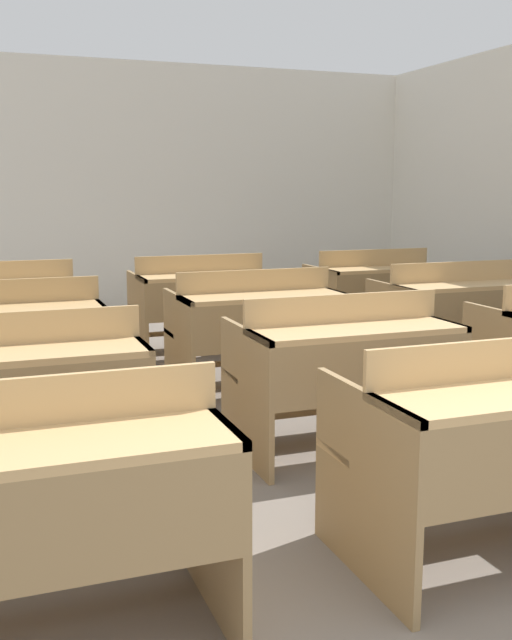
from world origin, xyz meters
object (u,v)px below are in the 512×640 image
(bench_third_left, at_px, (10,342))
(bench_front_left, at_px, (40,504))
(bench_second_center, at_px, (344,367))
(wastepaper_bin, at_px, (450,305))
(bench_back_right, at_px, (375,292))
(bench_second_left, at_px, (21,396))
(bench_third_right, at_px, (455,312))
(bench_front_center, at_px, (498,442))
(bench_third_center, at_px, (256,326))
(bench_back_center, at_px, (201,301))
(bench_back_left, at_px, (1,311))

(bench_third_left, bearing_deg, bench_front_left, -90.43)
(bench_second_center, distance_m, wastepaper_bin, 4.25)
(bench_front_left, height_order, bench_back_right, same)
(bench_second_left, relative_size, bench_third_right, 1.00)
(bench_front_center, relative_size, bench_second_left, 1.00)
(bench_back_right, bearing_deg, bench_third_right, -90.48)
(bench_front_left, distance_m, wastepaper_bin, 6.25)
(bench_second_center, height_order, bench_third_center, same)
(bench_third_center, xyz_separation_m, bench_back_center, (-0.02, 1.23, 0.00))
(bench_second_left, relative_size, wastepaper_bin, 3.35)
(bench_third_center, xyz_separation_m, bench_third_right, (1.59, 0.01, 0.00))
(bench_second_left, relative_size, bench_third_center, 1.00)
(bench_front_left, xyz_separation_m, bench_third_right, (3.19, 2.51, 0.00))
(bench_back_center, bearing_deg, wastepaper_bin, 12.55)
(bench_back_left, bearing_deg, bench_second_left, -89.89)
(bench_second_center, bearing_deg, bench_second_left, -179.99)
(bench_second_left, relative_size, bench_back_center, 1.00)
(bench_third_center, distance_m, wastepaper_bin, 3.43)
(bench_back_left, height_order, wastepaper_bin, bench_back_left)
(bench_third_left, distance_m, bench_third_right, 3.17)
(bench_front_left, height_order, bench_second_left, same)
(bench_second_center, bearing_deg, bench_back_left, 122.69)
(bench_back_left, relative_size, bench_back_center, 1.00)
(wastepaper_bin, bearing_deg, bench_third_center, -146.72)
(bench_second_center, distance_m, bench_back_right, 2.96)
(bench_second_left, xyz_separation_m, bench_back_left, (-0.00, 2.50, 0.00))
(bench_third_right, relative_size, bench_back_center, 1.00)
(bench_third_right, relative_size, bench_back_right, 1.00)
(bench_third_center, bearing_deg, bench_back_left, 142.27)
(bench_third_right, height_order, wastepaper_bin, bench_third_right)
(bench_second_left, distance_m, bench_back_left, 2.50)
(bench_second_center, bearing_deg, bench_front_center, -90.33)
(bench_third_center, distance_m, bench_third_right, 1.59)
(bench_third_center, bearing_deg, bench_front_left, -122.57)
(bench_second_left, distance_m, bench_back_right, 4.05)
(bench_front_left, relative_size, wastepaper_bin, 3.35)
(bench_back_right, bearing_deg, bench_back_left, -179.91)
(wastepaper_bin, bearing_deg, bench_back_left, -171.74)
(bench_front_left, relative_size, bench_third_center, 1.00)
(bench_back_left, xyz_separation_m, bench_back_center, (1.57, 0.00, 0.00))
(bench_back_left, height_order, bench_back_right, same)
(bench_second_center, distance_m, bench_third_center, 1.27)
(bench_third_left, distance_m, bench_back_left, 1.23)
(wastepaper_bin, bearing_deg, bench_front_center, -123.00)
(bench_second_center, xyz_separation_m, wastepaper_bin, (2.84, 3.15, -0.29))
(bench_third_center, xyz_separation_m, wastepaper_bin, (2.86, 1.88, -0.29))
(wastepaper_bin, bearing_deg, bench_second_left, -144.69)
(bench_second_center, height_order, bench_back_center, same)
(bench_second_left, xyz_separation_m, wastepaper_bin, (4.44, 3.15, -0.29))
(bench_second_left, height_order, bench_back_center, same)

